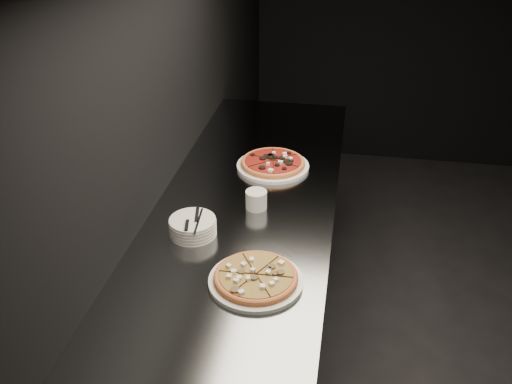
% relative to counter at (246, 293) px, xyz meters
% --- Properties ---
extents(wall_left, '(0.02, 5.00, 2.80)m').
position_rel_counter_xyz_m(wall_left, '(-0.37, 0.00, 0.94)').
color(wall_left, black).
rests_on(wall_left, floor).
extents(counter, '(0.74, 2.44, 0.92)m').
position_rel_counter_xyz_m(counter, '(0.00, 0.00, 0.00)').
color(counter, slate).
rests_on(counter, floor).
extents(pizza_mushroom, '(0.32, 0.32, 0.04)m').
position_rel_counter_xyz_m(pizza_mushroom, '(0.13, -0.48, 0.48)').
color(pizza_mushroom, white).
rests_on(pizza_mushroom, counter).
extents(pizza_tomato, '(0.39, 0.39, 0.04)m').
position_rel_counter_xyz_m(pizza_tomato, '(0.06, 0.37, 0.48)').
color(pizza_tomato, white).
rests_on(pizza_tomato, counter).
extents(plate_stack, '(0.18, 0.18, 0.07)m').
position_rel_counter_xyz_m(plate_stack, '(-0.16, -0.23, 0.49)').
color(plate_stack, white).
rests_on(plate_stack, counter).
extents(cutlery, '(0.06, 0.19, 0.01)m').
position_rel_counter_xyz_m(cutlery, '(-0.15, -0.25, 0.53)').
color(cutlery, '#B0B1B7').
rests_on(cutlery, plate_stack).
extents(ramekin, '(0.09, 0.09, 0.08)m').
position_rel_counter_xyz_m(ramekin, '(0.05, -0.00, 0.50)').
color(ramekin, silver).
rests_on(ramekin, counter).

